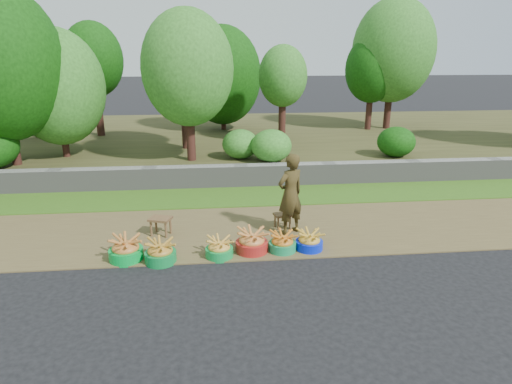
{
  "coord_description": "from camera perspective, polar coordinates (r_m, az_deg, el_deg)",
  "views": [
    {
      "loc": [
        -0.66,
        -6.15,
        3.18
      ],
      "look_at": [
        0.09,
        1.3,
        0.75
      ],
      "focal_mm": 30.0,
      "sensor_mm": 36.0,
      "label": 1
    }
  ],
  "objects": [
    {
      "name": "basin_d",
      "position": [
        7.18,
        -0.57,
        -6.71
      ],
      "size": [
        0.54,
        0.54,
        0.4
      ],
      "color": "#A21F1A",
      "rests_on": "ground"
    },
    {
      "name": "vegetation",
      "position": [
        13.12,
        -2.0,
        15.69
      ],
      "size": [
        33.87,
        7.66,
        4.6
      ],
      "color": "#341A13",
      "rests_on": "earth_bank"
    },
    {
      "name": "basin_a",
      "position": [
        7.22,
        -16.97,
        -7.38
      ],
      "size": [
        0.54,
        0.54,
        0.4
      ],
      "color": "#00A033",
      "rests_on": "ground"
    },
    {
      "name": "basin_b",
      "position": [
        7.02,
        -12.64,
        -7.88
      ],
      "size": [
        0.5,
        0.5,
        0.37
      ],
      "color": "#0C7933",
      "rests_on": "ground"
    },
    {
      "name": "retaining_wall",
      "position": [
        10.67,
        -2.01,
        2.17
      ],
      "size": [
        80.0,
        0.35,
        0.55
      ],
      "primitive_type": "cube",
      "color": "gray",
      "rests_on": "ground"
    },
    {
      "name": "basin_e",
      "position": [
        7.22,
        3.54,
        -6.81
      ],
      "size": [
        0.46,
        0.46,
        0.34
      ],
      "color": "#17884D",
      "rests_on": "ground"
    },
    {
      "name": "dirt_shoulder",
      "position": [
        8.07,
        -0.63,
        -5.13
      ],
      "size": [
        80.0,
        2.5,
        0.02
      ],
      "primitive_type": "cube",
      "color": "brown",
      "rests_on": "ground"
    },
    {
      "name": "basin_c",
      "position": [
        7.04,
        -4.93,
        -7.54
      ],
      "size": [
        0.45,
        0.45,
        0.34
      ],
      "color": "#108E3A",
      "rests_on": "ground"
    },
    {
      "name": "basin_f",
      "position": [
        7.32,
        7.11,
        -6.57
      ],
      "size": [
        0.46,
        0.46,
        0.34
      ],
      "color": "#0720D3",
      "rests_on": "ground"
    },
    {
      "name": "ground_plane",
      "position": [
        6.95,
        0.31,
        -9.24
      ],
      "size": [
        120.0,
        120.0,
        0.0
      ],
      "primitive_type": "plane",
      "color": "black",
      "rests_on": "ground"
    },
    {
      "name": "vendor_woman",
      "position": [
        7.72,
        4.59,
        -0.28
      ],
      "size": [
        0.65,
        0.58,
        1.49
      ],
      "primitive_type": "imported",
      "rotation": [
        0.0,
        0.0,
        3.67
      ],
      "color": "black",
      "rests_on": "dirt_shoulder"
    },
    {
      "name": "stool_right",
      "position": [
        8.11,
        3.56,
        -3.29
      ],
      "size": [
        0.36,
        0.3,
        0.28
      ],
      "rotation": [
        0.0,
        0.0,
        0.21
      ],
      "color": "brown",
      "rests_on": "dirt_shoulder"
    },
    {
      "name": "stool_left",
      "position": [
        7.95,
        -12.63,
        -3.82
      ],
      "size": [
        0.45,
        0.4,
        0.33
      ],
      "rotation": [
        0.0,
        0.0,
        -0.33
      ],
      "color": "brown",
      "rests_on": "dirt_shoulder"
    },
    {
      "name": "earth_bank",
      "position": [
        15.44,
        -3.24,
        7.01
      ],
      "size": [
        80.0,
        10.0,
        0.5
      ],
      "primitive_type": "cube",
      "color": "#413F1E",
      "rests_on": "ground"
    },
    {
      "name": "grass_verge",
      "position": [
        9.93,
        -1.67,
        -0.57
      ],
      "size": [
        80.0,
        1.5,
        0.04
      ],
      "primitive_type": "cube",
      "color": "#386418",
      "rests_on": "ground"
    }
  ]
}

